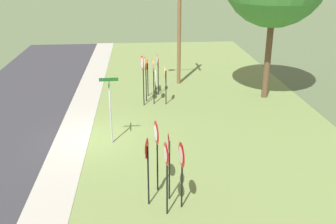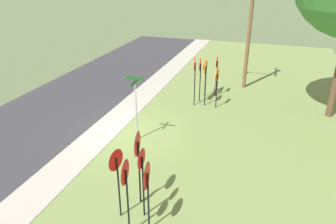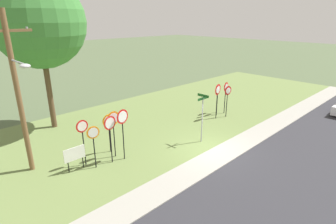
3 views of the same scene
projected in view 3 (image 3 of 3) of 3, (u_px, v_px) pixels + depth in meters
The scene contains 19 objects.
ground_plane at pixel (210, 150), 15.72m from camera, with size 160.00×160.00×0.00m, color #4C5B3D.
road_asphalt at pixel (293, 185), 12.47m from camera, with size 44.00×6.40×0.01m, color #2D2D33.
sidewalk_strip at pixel (222, 154), 15.17m from camera, with size 44.00×1.60×0.06m, color #99968C.
grass_median at pixel (145, 123), 19.77m from camera, with size 44.00×12.00×0.04m, color olive.
stop_sign_near_left at pixel (114, 124), 14.28m from camera, with size 0.78×0.11×2.66m.
stop_sign_near_right at pixel (83, 133), 13.50m from camera, with size 0.65×0.10×2.51m.
stop_sign_far_left at pixel (94, 138), 13.27m from camera, with size 0.64×0.14×2.30m.
stop_sign_far_center at pixel (110, 129), 13.69m from camera, with size 0.74×0.12×2.63m.
stop_sign_far_right at pixel (123, 123), 13.97m from camera, with size 0.77×0.16×2.86m.
stop_sign_center_tall at pixel (109, 125), 14.92m from camera, with size 0.73×0.12×2.28m.
yield_sign_near_left at pixel (218, 93), 19.94m from camera, with size 0.83×0.16×2.68m.
yield_sign_near_right at pixel (228, 94), 20.31m from camera, with size 0.69×0.16×2.45m.
yield_sign_far_left at pixel (218, 92), 21.23m from camera, with size 0.82×0.14×2.38m.
yield_sign_far_right at pixel (218, 93), 20.63m from camera, with size 0.66×0.10×2.47m.
yield_sign_center at pixel (226, 90), 21.06m from camera, with size 0.74×0.13×2.56m.
street_name_post at pixel (202, 114), 16.14m from camera, with size 0.96×0.82×3.05m.
utility_pole at pixel (18, 90), 12.19m from camera, with size 2.10×2.17×7.70m.
notice_board at pixel (75, 155), 13.36m from camera, with size 1.10×0.06×1.25m.
oak_tree_left at pixel (39, 23), 16.70m from camera, with size 5.77×5.77×9.91m.
Camera 3 is at (-11.58, -8.38, 7.34)m, focal length 28.65 mm.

